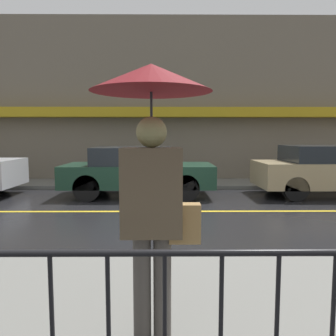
% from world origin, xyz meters
% --- Properties ---
extents(ground_plane, '(80.00, 80.00, 0.00)m').
position_xyz_m(ground_plane, '(0.00, 0.00, 0.00)').
color(ground_plane, black).
extents(sidewalk_near, '(28.00, 3.01, 0.13)m').
position_xyz_m(sidewalk_near, '(0.00, -4.58, 0.07)').
color(sidewalk_near, slate).
rests_on(sidewalk_near, ground_plane).
extents(sidewalk_far, '(28.00, 1.83, 0.13)m').
position_xyz_m(sidewalk_far, '(0.00, 4.00, 0.07)').
color(sidewalk_far, slate).
rests_on(sidewalk_far, ground_plane).
extents(lane_marking, '(25.20, 0.12, 0.01)m').
position_xyz_m(lane_marking, '(0.00, 0.00, 0.00)').
color(lane_marking, gold).
rests_on(lane_marking, ground_plane).
extents(building_storefront, '(28.00, 0.85, 6.13)m').
position_xyz_m(building_storefront, '(0.00, 5.04, 3.04)').
color(building_storefront, '#706656').
rests_on(building_storefront, ground_plane).
extents(railing_foreground, '(12.00, 0.04, 1.04)m').
position_xyz_m(railing_foreground, '(-0.00, -5.84, 0.77)').
color(railing_foreground, black).
rests_on(railing_foreground, sidewalk_near).
extents(pedestrian, '(0.90, 0.90, 2.13)m').
position_xyz_m(pedestrian, '(0.05, -4.96, 1.70)').
color(pedestrian, '#4C4742').
rests_on(pedestrian, sidewalk_near).
extents(car_dark_green, '(4.25, 1.81, 1.42)m').
position_xyz_m(car_dark_green, '(-0.67, 1.98, 0.74)').
color(car_dark_green, '#193828').
rests_on(car_dark_green, ground_plane).
extents(car_tan, '(4.15, 1.83, 1.46)m').
position_xyz_m(car_tan, '(4.87, 1.98, 0.76)').
color(car_tan, tan).
rests_on(car_tan, ground_plane).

